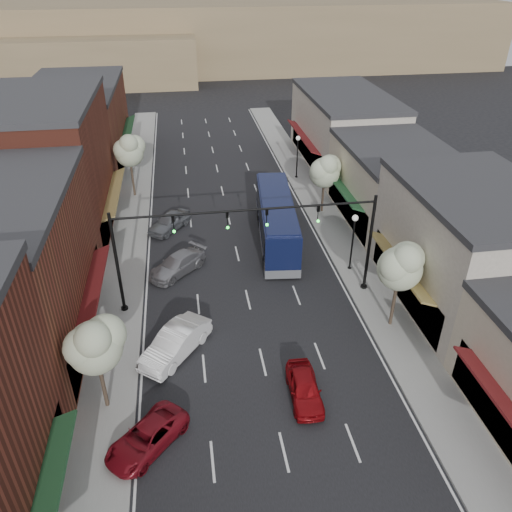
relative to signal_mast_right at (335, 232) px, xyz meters
name	(u,v)px	position (x,y,z in m)	size (l,w,h in m)	color
ground	(269,388)	(-5.62, -8.00, -4.62)	(160.00, 160.00, 0.00)	black
sidewalk_left	(129,233)	(-14.02, 10.50, -4.55)	(2.80, 73.00, 0.15)	gray
sidewalk_right	(327,219)	(2.78, 10.50, -4.55)	(2.80, 73.00, 0.15)	gray
curb_left	(146,232)	(-12.62, 10.50, -4.55)	(0.25, 73.00, 0.17)	gray
curb_right	(312,220)	(1.38, 10.50, -4.55)	(0.25, 73.00, 0.17)	gray
bldg_left_midfar	(44,169)	(-19.86, 12.00, 0.78)	(10.14, 14.10, 10.90)	maroon
bldg_left_far	(78,125)	(-19.84, 28.00, -0.46)	(10.14, 18.10, 8.40)	brown
bldg_right_midnear	(469,248)	(8.10, -2.00, -0.72)	(9.14, 12.10, 7.90)	#BFB4A4
bldg_right_midfar	(393,184)	(8.08, 10.00, -1.46)	(9.14, 12.10, 6.40)	beige
bldg_right_far	(343,129)	(8.09, 24.00, -0.96)	(9.14, 16.10, 7.40)	#BFB4A4
hill_far	(191,34)	(-5.62, 82.00, 1.38)	(120.00, 30.00, 12.00)	#7A6647
hill_near	(51,59)	(-30.62, 70.00, -0.62)	(50.00, 20.00, 8.00)	#7A6647
signal_mast_right	(335,232)	(0.00, 0.00, 0.00)	(8.22, 0.46, 7.00)	black
signal_mast_left	(155,246)	(-11.24, 0.00, 0.00)	(8.22, 0.46, 7.00)	black
tree_right_near	(402,265)	(2.73, -4.05, -0.17)	(2.85, 2.65, 5.95)	#47382B
tree_right_far	(325,170)	(2.73, 11.95, -0.63)	(2.85, 2.65, 5.43)	#47382B
tree_left_near	(95,344)	(-13.87, -8.05, -0.40)	(2.85, 2.65, 5.69)	#47382B
tree_left_far	(129,150)	(-13.87, 17.95, -0.02)	(2.85, 2.65, 6.13)	#47382B
lamp_post_near	(353,234)	(2.18, 2.50, -1.62)	(0.44, 0.44, 4.44)	black
lamp_post_far	(298,150)	(2.18, 20.00, -1.62)	(0.44, 0.44, 4.44)	black
coach_bus	(276,220)	(-2.30, 7.59, -2.76)	(3.72, 11.84, 3.56)	#0D1436
red_hatchback	(304,388)	(-3.93, -8.87, -3.97)	(1.55, 3.85, 1.31)	maroon
parked_car_a	(147,437)	(-11.82, -10.70, -4.04)	(1.95, 4.22, 1.17)	maroon
parked_car_b	(176,343)	(-10.40, -4.58, -3.80)	(1.73, 4.97, 1.64)	white
parked_car_c	(178,264)	(-10.13, 4.08, -3.94)	(1.91, 4.69, 1.36)	gray
parked_car_d	(169,222)	(-10.67, 10.77, -3.90)	(1.71, 4.24, 1.44)	slate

